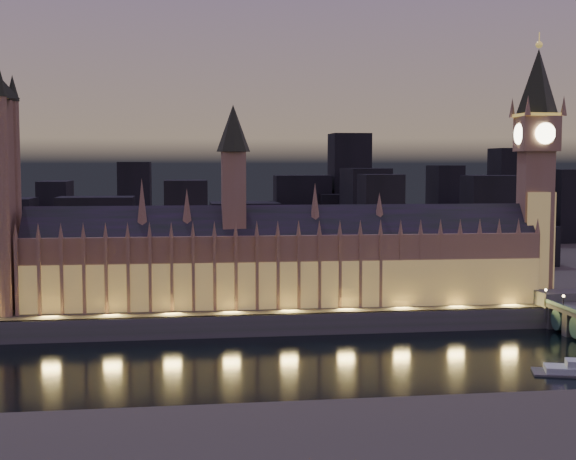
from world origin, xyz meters
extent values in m
plane|color=black|center=(0.00, 0.00, 0.00)|extent=(2000.00, 2000.00, 0.00)
cube|color=#3F3E30|center=(0.00, 520.00, 4.00)|extent=(2000.00, 960.00, 8.00)
cube|color=#445842|center=(0.00, 41.00, 4.00)|extent=(2000.00, 2.50, 8.00)
cube|color=#9A714C|center=(4.68, 62.00, 22.00)|extent=(200.34, 23.80, 28.00)
cube|color=tan|center=(4.68, 51.75, 17.00)|extent=(200.00, 0.50, 18.00)
cube|color=black|center=(4.68, 62.00, 39.00)|extent=(200.27, 20.06, 16.26)
cube|color=#9A714C|center=(-15.32, 62.00, 52.00)|extent=(9.00, 9.00, 32.00)
cone|color=black|center=(-15.32, 62.00, 77.00)|extent=(13.00, 13.00, 18.00)
cube|color=#9A714C|center=(-95.32, 51.40, 22.00)|extent=(1.20, 1.20, 28.00)
cone|color=#9A714C|center=(-95.32, 52.00, 39.00)|extent=(2.00, 2.00, 6.00)
cube|color=#9A714C|center=(-87.32, 51.40, 22.00)|extent=(1.20, 1.20, 28.00)
cone|color=#9A714C|center=(-87.32, 52.00, 39.00)|extent=(2.00, 2.00, 6.00)
cube|color=#9A714C|center=(-79.32, 51.40, 22.00)|extent=(1.20, 1.20, 28.00)
cone|color=#9A714C|center=(-79.32, 52.00, 39.00)|extent=(2.00, 2.00, 6.00)
cube|color=#9A714C|center=(-71.32, 51.40, 22.00)|extent=(1.20, 1.20, 28.00)
cone|color=#9A714C|center=(-71.32, 52.00, 39.00)|extent=(2.00, 2.00, 6.00)
cube|color=#9A714C|center=(-63.32, 51.40, 22.00)|extent=(1.20, 1.20, 28.00)
cone|color=#9A714C|center=(-63.32, 52.00, 39.00)|extent=(2.00, 2.00, 6.00)
cube|color=#9A714C|center=(-55.32, 51.40, 22.00)|extent=(1.20, 1.20, 28.00)
cone|color=#9A714C|center=(-55.32, 52.00, 39.00)|extent=(2.00, 2.00, 6.00)
cube|color=#9A714C|center=(-47.32, 51.40, 22.00)|extent=(1.20, 1.20, 28.00)
cone|color=#9A714C|center=(-47.32, 52.00, 39.00)|extent=(2.00, 2.00, 6.00)
cube|color=#9A714C|center=(-39.32, 51.40, 22.00)|extent=(1.20, 1.20, 28.00)
cone|color=#9A714C|center=(-39.32, 52.00, 39.00)|extent=(2.00, 2.00, 6.00)
cube|color=#9A714C|center=(-31.32, 51.40, 22.00)|extent=(1.20, 1.20, 28.00)
cone|color=#9A714C|center=(-31.32, 52.00, 39.00)|extent=(2.00, 2.00, 6.00)
cube|color=#9A714C|center=(-23.32, 51.40, 22.00)|extent=(1.20, 1.20, 28.00)
cone|color=#9A714C|center=(-23.32, 52.00, 39.00)|extent=(2.00, 2.00, 6.00)
cube|color=#9A714C|center=(-15.32, 51.40, 22.00)|extent=(1.20, 1.20, 28.00)
cone|color=#9A714C|center=(-15.32, 52.00, 39.00)|extent=(2.00, 2.00, 6.00)
cube|color=#9A714C|center=(-7.32, 51.40, 22.00)|extent=(1.20, 1.20, 28.00)
cone|color=#9A714C|center=(-7.32, 52.00, 39.00)|extent=(2.00, 2.00, 6.00)
cube|color=#9A714C|center=(0.68, 51.40, 22.00)|extent=(1.20, 1.20, 28.00)
cone|color=#9A714C|center=(0.68, 52.00, 39.00)|extent=(2.00, 2.00, 6.00)
cube|color=#9A714C|center=(8.68, 51.40, 22.00)|extent=(1.20, 1.20, 28.00)
cone|color=#9A714C|center=(8.68, 52.00, 39.00)|extent=(2.00, 2.00, 6.00)
cube|color=#9A714C|center=(16.68, 51.40, 22.00)|extent=(1.20, 1.20, 28.00)
cone|color=#9A714C|center=(16.68, 52.00, 39.00)|extent=(2.00, 2.00, 6.00)
cube|color=#9A714C|center=(24.68, 51.40, 22.00)|extent=(1.20, 1.20, 28.00)
cone|color=#9A714C|center=(24.68, 52.00, 39.00)|extent=(2.00, 2.00, 6.00)
cube|color=#9A714C|center=(32.68, 51.40, 22.00)|extent=(1.20, 1.20, 28.00)
cone|color=#9A714C|center=(32.68, 52.00, 39.00)|extent=(2.00, 2.00, 6.00)
cube|color=#9A714C|center=(40.68, 51.40, 22.00)|extent=(1.20, 1.20, 28.00)
cone|color=#9A714C|center=(40.68, 52.00, 39.00)|extent=(2.00, 2.00, 6.00)
cube|color=#9A714C|center=(48.68, 51.40, 22.00)|extent=(1.20, 1.20, 28.00)
cone|color=#9A714C|center=(48.68, 52.00, 39.00)|extent=(2.00, 2.00, 6.00)
cube|color=#9A714C|center=(56.68, 51.40, 22.00)|extent=(1.20, 1.20, 28.00)
cone|color=#9A714C|center=(56.68, 52.00, 39.00)|extent=(2.00, 2.00, 6.00)
cube|color=#9A714C|center=(64.68, 51.40, 22.00)|extent=(1.20, 1.20, 28.00)
cone|color=#9A714C|center=(64.68, 52.00, 39.00)|extent=(2.00, 2.00, 6.00)
cube|color=#9A714C|center=(72.68, 51.40, 22.00)|extent=(1.20, 1.20, 28.00)
cone|color=#9A714C|center=(72.68, 52.00, 39.00)|extent=(2.00, 2.00, 6.00)
cube|color=#9A714C|center=(80.68, 51.40, 22.00)|extent=(1.20, 1.20, 28.00)
cone|color=#9A714C|center=(80.68, 52.00, 39.00)|extent=(2.00, 2.00, 6.00)
cube|color=#9A714C|center=(88.68, 51.40, 22.00)|extent=(1.20, 1.20, 28.00)
cone|color=#9A714C|center=(88.68, 52.00, 39.00)|extent=(2.00, 2.00, 6.00)
cube|color=#9A714C|center=(96.68, 51.40, 22.00)|extent=(1.20, 1.20, 28.00)
cone|color=#9A714C|center=(96.68, 52.00, 39.00)|extent=(2.00, 2.00, 6.00)
cube|color=#9A714C|center=(104.68, 51.40, 22.00)|extent=(1.20, 1.20, 28.00)
cone|color=#9A714C|center=(104.68, 52.00, 39.00)|extent=(2.00, 2.00, 6.00)
cone|color=#9A714C|center=(-50.32, 62.00, 49.00)|extent=(4.40, 4.40, 18.00)
cone|color=#9A714C|center=(-33.32, 62.00, 47.00)|extent=(4.40, 4.40, 14.00)
cone|color=#9A714C|center=(16.68, 62.00, 48.00)|extent=(4.40, 4.40, 16.00)
cone|color=#9A714C|center=(42.68, 62.00, 46.00)|extent=(4.40, 4.40, 12.00)
cylinder|color=#9A714C|center=(-99.00, 51.00, 47.62)|extent=(4.40, 4.40, 79.23)
cone|color=black|center=(-99.00, 51.00, 92.23)|extent=(5.20, 5.20, 10.00)
cylinder|color=#9A714C|center=(-99.00, 73.00, 47.62)|extent=(4.40, 4.40, 79.23)
cone|color=black|center=(-99.00, 73.00, 92.23)|extent=(5.20, 5.20, 10.00)
cube|color=#9A714C|center=(108.00, 62.00, 38.17)|extent=(13.28, 13.28, 60.35)
cube|color=tan|center=(108.00, 55.80, 30.00)|extent=(12.00, 0.50, 44.00)
cube|color=#9A714C|center=(108.00, 62.00, 75.36)|extent=(15.00, 15.00, 14.03)
cube|color=#F2C64C|center=(108.00, 62.00, 82.97)|extent=(15.75, 15.75, 1.20)
cone|color=black|center=(108.00, 62.00, 96.57)|extent=(18.00, 18.00, 26.00)
sphere|color=#F2C64C|center=(108.00, 62.00, 111.07)|extent=(2.80, 2.80, 2.80)
cylinder|color=#F2C64C|center=(108.00, 62.00, 113.57)|extent=(0.40, 0.40, 5.00)
cylinder|color=#FFF2BF|center=(108.00, 54.25, 75.36)|extent=(8.40, 0.50, 8.40)
cylinder|color=#FFF2BF|center=(108.00, 69.75, 75.36)|extent=(8.40, 0.50, 8.40)
cylinder|color=#FFF2BF|center=(100.25, 62.00, 75.36)|extent=(0.50, 8.40, 8.40)
cylinder|color=#FFF2BF|center=(115.75, 62.00, 75.36)|extent=(0.50, 8.40, 8.40)
cone|color=#9A714C|center=(100.50, 54.50, 86.37)|extent=(2.60, 2.60, 8.00)
cone|color=#9A714C|center=(100.50, 69.50, 86.37)|extent=(2.60, 2.60, 8.00)
cone|color=#9A714C|center=(115.50, 54.50, 86.37)|extent=(2.60, 2.60, 8.00)
cone|color=#9A714C|center=(115.50, 69.50, 86.37)|extent=(2.60, 2.60, 8.00)
cube|color=#445842|center=(112.18, 45.00, 8.75)|extent=(19.15, 12.00, 9.50)
cylinder|color=black|center=(103.00, 25.71, 12.70)|extent=(0.30, 0.30, 4.40)
sphere|color=#FFD88C|center=(103.00, 25.71, 15.00)|extent=(1.00, 1.00, 1.00)
cube|color=#445842|center=(112.18, 40.00, 4.35)|extent=(17.23, 4.00, 9.50)
cylinder|color=black|center=(103.00, 40.00, 12.70)|extent=(0.30, 0.30, 4.40)
sphere|color=#FFD88C|center=(103.00, 40.00, 15.00)|extent=(1.00, 1.00, 1.00)
cube|color=black|center=(59.67, 130.59, 18.20)|extent=(19.03, 19.80, 20.39)
cube|color=black|center=(63.80, 142.01, 33.03)|extent=(19.65, 20.18, 50.06)
cube|color=black|center=(67.50, 287.29, 25.48)|extent=(19.44, 30.73, 34.95)
cube|color=black|center=(47.75, 293.60, 31.68)|extent=(37.76, 19.44, 47.36)
cube|color=black|center=(-62.56, 249.55, 36.19)|extent=(18.99, 34.57, 56.38)
cube|color=black|center=(-32.88, 157.00, 31.56)|extent=(21.11, 25.14, 47.13)
cube|color=black|center=(-78.09, 168.67, 27.29)|extent=(38.19, 23.57, 38.57)
cube|color=black|center=(144.61, 282.97, 19.22)|extent=(43.78, 39.06, 22.44)
cube|color=black|center=(-119.64, 315.96, 29.74)|extent=(19.72, 40.72, 43.47)
cube|color=black|center=(6.87, 279.78, 22.91)|extent=(44.53, 36.65, 29.81)
cube|color=black|center=(-20.07, 299.85, 17.27)|extent=(40.45, 27.15, 18.54)
cube|color=black|center=(80.45, 245.55, 34.22)|extent=(24.63, 41.01, 52.44)
cube|color=black|center=(-133.51, 260.53, 25.13)|extent=(18.33, 34.81, 34.27)
cube|color=black|center=(33.22, 174.58, 18.79)|extent=(44.15, 42.43, 21.58)
cube|color=black|center=(141.26, 189.31, 32.34)|extent=(30.39, 22.61, 48.69)
cube|color=black|center=(182.87, 259.49, 24.70)|extent=(28.33, 19.81, 33.40)
cube|color=black|center=(153.98, 170.48, 18.79)|extent=(24.83, 31.49, 21.59)
cube|color=black|center=(151.88, 301.59, 35.05)|extent=(19.19, 29.53, 54.10)
cube|color=black|center=(81.97, 300.00, 46.09)|extent=(26.00, 26.00, 76.18)
cube|color=black|center=(200.55, 300.00, 41.15)|extent=(26.00, 26.00, 66.30)
camera|label=1|loc=(-36.84, -248.19, 63.42)|focal=50.00mm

